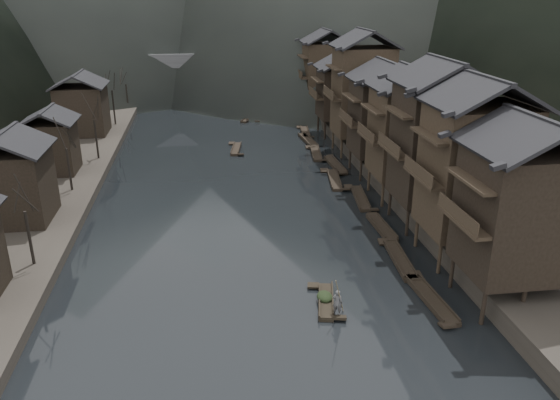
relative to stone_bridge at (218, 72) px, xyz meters
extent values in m
plane|color=black|center=(0.00, -72.00, -5.11)|extent=(300.00, 300.00, 0.00)
cube|color=#2D2823|center=(35.00, -32.00, -4.21)|extent=(40.00, 200.00, 1.80)
cylinder|color=black|center=(14.20, -82.40, -3.81)|extent=(0.30, 0.30, 2.90)
cylinder|color=black|center=(14.20, -77.60, -3.81)|extent=(0.30, 0.30, 2.90)
cylinder|color=black|center=(16.95, -82.40, -3.81)|extent=(0.30, 0.30, 2.90)
cylinder|color=black|center=(16.95, -77.60, -3.81)|extent=(0.30, 0.30, 2.90)
cube|color=black|center=(17.30, -80.00, 1.76)|extent=(7.00, 6.00, 8.54)
cube|color=#2E2419|center=(13.30, -80.00, 1.34)|extent=(1.20, 5.70, 0.25)
cylinder|color=#2E2419|center=(14.20, -75.40, -3.81)|extent=(0.30, 0.30, 2.90)
cylinder|color=#2E2419|center=(14.20, -70.60, -3.81)|extent=(0.30, 0.30, 2.90)
cylinder|color=#2E2419|center=(16.95, -75.40, -3.81)|extent=(0.30, 0.30, 2.90)
cylinder|color=#2E2419|center=(16.95, -70.60, -3.81)|extent=(0.30, 0.30, 2.90)
cube|color=#2E2419|center=(17.30, -73.00, 2.49)|extent=(7.00, 6.00, 10.00)
cube|color=#2E2419|center=(13.30, -73.00, 1.99)|extent=(1.20, 5.70, 0.25)
cylinder|color=black|center=(14.20, -68.40, -3.81)|extent=(0.30, 0.30, 2.90)
cylinder|color=black|center=(14.20, -63.60, -3.81)|extent=(0.30, 0.30, 2.90)
cylinder|color=black|center=(16.95, -68.40, -3.81)|extent=(0.30, 0.30, 2.90)
cylinder|color=black|center=(16.95, -63.60, -3.81)|extent=(0.30, 0.30, 2.90)
cube|color=black|center=(17.30, -66.00, 2.69)|extent=(7.00, 6.00, 10.40)
cube|color=#2E2419|center=(13.30, -66.00, 2.17)|extent=(1.20, 5.70, 0.25)
cylinder|color=#2E2419|center=(14.20, -61.40, -3.81)|extent=(0.30, 0.30, 2.90)
cylinder|color=#2E2419|center=(14.20, -56.60, -3.81)|extent=(0.30, 0.30, 2.90)
cylinder|color=#2E2419|center=(16.95, -61.40, -3.81)|extent=(0.30, 0.30, 2.90)
cylinder|color=#2E2419|center=(16.95, -56.60, -3.81)|extent=(0.30, 0.30, 2.90)
cube|color=#2E2419|center=(17.30, -59.00, 1.92)|extent=(7.00, 6.00, 8.85)
cube|color=#2E2419|center=(13.30, -59.00, 1.47)|extent=(1.20, 5.70, 0.25)
cylinder|color=black|center=(14.20, -53.40, -3.81)|extent=(0.30, 0.30, 2.90)
cylinder|color=black|center=(14.20, -48.60, -3.81)|extent=(0.30, 0.30, 2.90)
cylinder|color=black|center=(16.95, -53.40, -3.81)|extent=(0.30, 0.30, 2.90)
cylinder|color=black|center=(16.95, -48.60, -3.81)|extent=(0.30, 0.30, 2.90)
cube|color=black|center=(17.30, -51.00, 1.70)|extent=(7.00, 6.00, 8.43)
cube|color=#2E2419|center=(13.30, -51.00, 1.28)|extent=(1.20, 5.70, 0.25)
cylinder|color=#2E2419|center=(14.20, -44.40, -3.81)|extent=(0.30, 0.30, 2.90)
cylinder|color=#2E2419|center=(14.20, -39.60, -3.81)|extent=(0.30, 0.30, 2.90)
cylinder|color=#2E2419|center=(16.95, -44.40, -3.81)|extent=(0.30, 0.30, 2.90)
cylinder|color=#2E2419|center=(16.95, -39.60, -3.81)|extent=(0.30, 0.30, 2.90)
cube|color=#2E2419|center=(17.30, -42.00, 3.07)|extent=(7.00, 6.00, 11.15)
cube|color=#2E2419|center=(13.30, -42.00, 2.51)|extent=(1.20, 5.70, 0.25)
cylinder|color=black|center=(14.20, -34.40, -3.81)|extent=(0.30, 0.30, 2.90)
cylinder|color=black|center=(14.20, -29.60, -3.81)|extent=(0.30, 0.30, 2.90)
cylinder|color=black|center=(16.95, -34.40, -3.81)|extent=(0.30, 0.30, 2.90)
cylinder|color=black|center=(16.95, -29.60, -3.81)|extent=(0.30, 0.30, 2.90)
cube|color=black|center=(17.30, -32.00, 1.09)|extent=(7.00, 6.00, 7.19)
cube|color=#2E2419|center=(13.30, -32.00, 0.73)|extent=(1.20, 5.70, 0.25)
cylinder|color=#2E2419|center=(14.20, -22.40, -3.81)|extent=(0.30, 0.30, 2.90)
cylinder|color=#2E2419|center=(14.20, -17.60, -3.81)|extent=(0.30, 0.30, 2.90)
cylinder|color=#2E2419|center=(16.95, -22.40, -3.81)|extent=(0.30, 0.30, 2.90)
cylinder|color=#2E2419|center=(16.95, -17.60, -3.81)|extent=(0.30, 0.30, 2.90)
cube|color=#2E2419|center=(17.30, -20.00, 2.34)|extent=(7.00, 6.00, 9.69)
cube|color=#2E2419|center=(13.30, -20.00, 1.85)|extent=(1.20, 5.70, 0.25)
cube|color=black|center=(-20.50, -62.00, -0.66)|extent=(6.00, 6.00, 6.50)
cube|color=black|center=(-20.50, -48.00, -1.01)|extent=(5.00, 5.00, 5.80)
cube|color=black|center=(-20.50, -30.00, -0.51)|extent=(6.50, 6.50, 6.80)
cylinder|color=black|center=(-17.00, -71.24, -1.74)|extent=(0.24, 0.24, 4.34)
cylinder|color=black|center=(-17.00, -54.57, -1.66)|extent=(0.24, 0.24, 4.50)
cylinder|color=black|center=(-17.00, -43.14, -1.49)|extent=(0.24, 0.24, 4.84)
cylinder|color=black|center=(-17.00, -24.84, -1.30)|extent=(0.24, 0.24, 5.22)
cylinder|color=black|center=(-17.00, -12.03, -1.87)|extent=(0.24, 0.24, 4.07)
cube|color=black|center=(11.99, -79.16, -4.96)|extent=(1.53, 6.98, 0.30)
cube|color=black|center=(11.99, -79.16, -4.78)|extent=(1.58, 6.85, 0.10)
cube|color=black|center=(12.20, -75.84, -4.82)|extent=(0.99, 0.91, 0.35)
cube|color=black|center=(11.79, -82.48, -4.82)|extent=(0.99, 0.91, 0.35)
cube|color=black|center=(11.88, -73.15, -4.96)|extent=(1.62, 6.95, 0.30)
cube|color=black|center=(11.88, -73.15, -4.78)|extent=(1.66, 6.81, 0.10)
cube|color=black|center=(11.63, -69.85, -4.82)|extent=(1.00, 0.91, 0.35)
cube|color=black|center=(12.13, -76.44, -4.82)|extent=(1.00, 0.91, 0.35)
cube|color=black|center=(12.41, -66.74, -4.96)|extent=(1.26, 5.92, 0.30)
cube|color=black|center=(12.41, -66.74, -4.78)|extent=(1.32, 5.80, 0.10)
cube|color=black|center=(12.49, -63.92, -4.82)|extent=(0.95, 0.75, 0.32)
cube|color=black|center=(12.34, -69.57, -4.82)|extent=(0.95, 0.75, 0.32)
cube|color=black|center=(12.56, -59.20, -4.96)|extent=(1.93, 7.15, 0.30)
cube|color=black|center=(12.56, -59.20, -4.78)|extent=(1.97, 7.01, 0.10)
cube|color=black|center=(12.15, -55.83, -4.82)|extent=(1.03, 0.97, 0.35)
cube|color=black|center=(12.96, -62.56, -4.82)|extent=(1.03, 0.97, 0.35)
cube|color=black|center=(11.22, -53.07, -4.96)|extent=(2.02, 7.13, 0.30)
cube|color=black|center=(11.22, -53.07, -4.78)|extent=(2.05, 6.99, 0.10)
cube|color=black|center=(10.77, -49.72, -4.82)|extent=(1.04, 0.98, 0.35)
cube|color=black|center=(11.66, -56.43, -4.82)|extent=(1.04, 0.98, 0.35)
cube|color=black|center=(12.61, -47.70, -4.96)|extent=(1.41, 7.17, 0.30)
cube|color=black|center=(12.61, -47.70, -4.78)|extent=(1.46, 7.03, 0.10)
cube|color=black|center=(12.76, -44.29, -4.82)|extent=(0.97, 0.91, 0.35)
cube|color=black|center=(12.46, -51.12, -4.82)|extent=(0.97, 0.91, 0.35)
cube|color=black|center=(11.24, -42.46, -4.96)|extent=(1.85, 6.49, 0.30)
cube|color=black|center=(11.24, -42.46, -4.78)|extent=(1.89, 6.37, 0.10)
cube|color=black|center=(10.88, -39.41, -4.82)|extent=(1.02, 0.89, 0.34)
cube|color=black|center=(11.61, -45.51, -4.82)|extent=(1.02, 0.89, 0.34)
cube|color=black|center=(11.44, -35.72, -4.96)|extent=(1.67, 7.72, 0.30)
cube|color=black|center=(11.44, -35.72, -4.78)|extent=(1.71, 7.57, 0.10)
cube|color=black|center=(11.72, -32.06, -4.82)|extent=(1.00, 1.00, 0.37)
cube|color=black|center=(11.17, -39.39, -4.82)|extent=(1.00, 1.00, 0.37)
cube|color=black|center=(11.93, -30.83, -4.96)|extent=(1.73, 6.53, 0.30)
cube|color=black|center=(11.93, -30.83, -4.78)|extent=(1.78, 6.41, 0.10)
cube|color=black|center=(11.63, -27.75, -4.82)|extent=(1.01, 0.88, 0.34)
cube|color=black|center=(12.24, -33.91, -4.82)|extent=(1.01, 0.88, 0.34)
cube|color=black|center=(12.79, -23.19, -4.96)|extent=(1.67, 7.35, 0.30)
cube|color=black|center=(12.79, -23.19, -4.78)|extent=(1.71, 7.21, 0.10)
cube|color=black|center=(12.52, -19.71, -4.82)|extent=(1.00, 0.96, 0.36)
cube|color=black|center=(13.07, -26.68, -4.82)|extent=(1.00, 0.96, 0.36)
cube|color=black|center=(11.89, -16.99, -4.96)|extent=(1.74, 6.68, 0.30)
cube|color=black|center=(11.89, -16.99, -4.78)|extent=(1.78, 6.55, 0.10)
cube|color=black|center=(11.58, -13.84, -4.82)|extent=(1.01, 0.90, 0.34)
cube|color=black|center=(12.20, -20.15, -4.82)|extent=(1.01, 0.90, 0.34)
cube|color=black|center=(12.57, -13.13, -4.96)|extent=(1.95, 6.47, 0.30)
cube|color=black|center=(12.57, -13.13, -4.78)|extent=(1.99, 6.35, 0.10)
cube|color=black|center=(12.16, -10.10, -4.82)|extent=(1.03, 0.91, 0.34)
cube|color=black|center=(12.99, -16.17, -4.82)|extent=(1.03, 0.91, 0.34)
cube|color=black|center=(0.87, -38.65, -4.96)|extent=(1.88, 5.98, 0.30)
cube|color=black|center=(0.87, -38.65, -4.78)|extent=(1.91, 5.87, 0.10)
cube|color=black|center=(0.45, -35.86, -4.82)|extent=(0.95, 0.85, 0.32)
cube|color=black|center=(1.30, -41.45, -4.82)|extent=(0.95, 0.85, 0.32)
cube|color=black|center=(4.28, -20.40, -4.96)|extent=(3.41, 5.45, 0.30)
cube|color=black|center=(4.28, -20.40, -4.78)|extent=(3.40, 5.37, 0.10)
cube|color=black|center=(3.08, -18.00, -4.82)|extent=(1.07, 1.00, 0.32)
cube|color=black|center=(5.49, -22.80, -4.82)|extent=(1.07, 1.00, 0.32)
cube|color=#4C4C4F|center=(0.00, 0.00, 2.09)|extent=(40.00, 6.00, 1.60)
cube|color=#4C4C4F|center=(0.00, -2.70, 3.39)|extent=(40.00, 0.50, 1.00)
cube|color=#4C4C4F|center=(0.00, 2.70, 3.39)|extent=(40.00, 0.50, 1.00)
cube|color=#4C4C4F|center=(-14.00, 0.00, -1.91)|extent=(3.20, 6.00, 6.40)
cube|color=#4C4C4F|center=(-4.50, 0.00, -1.91)|extent=(3.20, 6.00, 6.40)
cube|color=#4C4C4F|center=(4.50, 0.00, -1.91)|extent=(3.20, 6.00, 6.40)
cube|color=#4C4C4F|center=(14.00, 0.00, -1.91)|extent=(3.20, 6.00, 6.40)
cube|color=black|center=(4.58, -78.50, -4.96)|extent=(1.96, 4.75, 0.30)
cube|color=black|center=(4.58, -78.50, -4.78)|extent=(1.99, 4.67, 0.10)
cube|color=black|center=(4.11, -76.32, -4.82)|extent=(0.96, 0.75, 0.29)
cube|color=black|center=(5.05, -80.68, -4.82)|extent=(0.96, 0.75, 0.29)
ellipsoid|color=black|center=(4.53, -78.27, -4.34)|extent=(1.11, 1.45, 0.67)
imported|color=#525153|center=(4.95, -80.22, -3.74)|extent=(0.81, 0.72, 1.86)
cylinder|color=#8C7A51|center=(5.15, -80.22, -0.74)|extent=(1.33, 1.98, 4.14)
camera|label=1|loc=(-3.27, -110.87, 15.67)|focal=35.00mm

